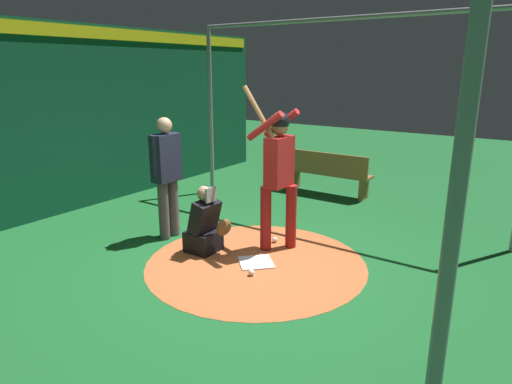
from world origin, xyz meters
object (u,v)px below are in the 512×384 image
catcher (206,226)px  baseball_1 (275,240)px  baseball_0 (251,272)px  bench (327,172)px  umpire (167,171)px  batter (278,167)px  home_plate (256,262)px

catcher → baseball_1: 1.05m
catcher → baseball_0: catcher is taller
catcher → bench: bearing=88.8°
umpire → bench: (0.88, 3.43, -0.55)m
baseball_0 → catcher: bearing=164.4°
batter → baseball_1: batter is taller
catcher → baseball_0: 1.03m
bench → baseball_0: bench is taller
umpire → baseball_1: umpire is taller
home_plate → bench: 3.57m
batter → baseball_0: 1.46m
baseball_0 → home_plate: bearing=115.9°
batter → baseball_1: (-0.13, 0.15, -1.12)m
bench → batter: bearing=-77.1°
baseball_0 → batter: bearing=102.6°
baseball_0 → umpire: bearing=167.8°
bench → baseball_1: (0.53, -2.74, -0.40)m
home_plate → baseball_1: bearing=103.6°
umpire → bench: umpire is taller
batter → bench: (-0.66, 2.89, -0.71)m
catcher → bench: (0.08, 3.54, 0.08)m
home_plate → umpire: (-1.58, 0.05, 0.98)m
catcher → batter: bearing=41.6°
bench → baseball_1: bearing=-79.1°
home_plate → bench: size_ratio=0.24×
baseball_1 → umpire: bearing=-154.0°
catcher → umpire: umpire is taller
umpire → baseball_1: size_ratio=23.84×
bench → catcher: bearing=-91.2°
umpire → bench: size_ratio=1.01×
bench → baseball_1: 2.82m
batter → baseball_1: 1.13m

